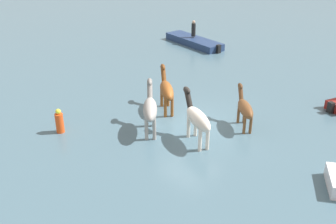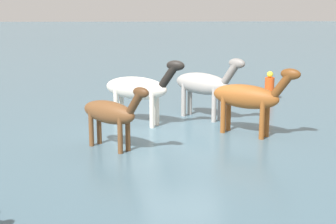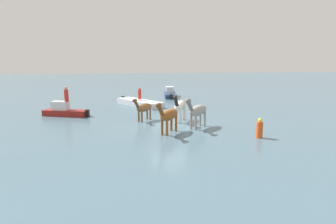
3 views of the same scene
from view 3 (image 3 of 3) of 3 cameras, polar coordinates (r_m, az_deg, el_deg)
The scene contains 11 objects.
ground_plane at distance 18.56m, azimuth 0.19°, elevation -2.84°, with size 164.34×164.34×0.00m, color #476675.
horse_gray_outer at distance 19.65m, azimuth 2.46°, elevation 1.27°, with size 2.55×1.56×2.06m.
horse_chestnut_trailing at distance 16.40m, azimuth 0.11°, elevation -0.66°, with size 2.30×1.88×2.01m.
horse_pinto_flank at distance 19.97m, azimuth -5.05°, elevation 0.87°, with size 1.92×1.72×1.74m.
horse_lead at distance 17.81m, azimuth 6.14°, elevation 0.26°, with size 2.20×2.12×2.06m.
boat_dinghy_port at distance 27.17m, azimuth -5.94°, elevation 1.77°, with size 5.74×4.43×0.77m.
boat_launch_far at distance 23.33m, azimuth -20.61°, elevation -0.01°, with size 2.20×3.76×1.31m.
boat_tender_starboard at distance 33.73m, azimuth 0.42°, elevation 3.74°, with size 4.89×1.85×1.34m.
person_boatman_standing at distance 26.93m, azimuth -5.91°, elevation 3.81°, with size 0.32×0.32×1.19m.
person_helmsman_aft at distance 22.95m, azimuth -20.35°, elevation 3.40°, with size 0.32×0.32×1.19m.
buoy_channel_marker at distance 16.39m, azimuth 18.46°, elevation -3.36°, with size 0.36×0.36×1.14m.
Camera 3 is at (-17.80, 3.07, 4.28)m, focal length 29.39 mm.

